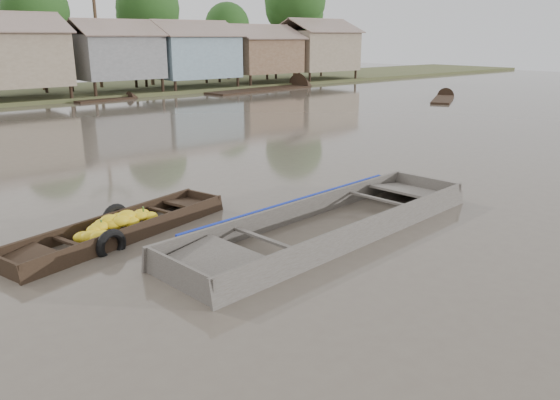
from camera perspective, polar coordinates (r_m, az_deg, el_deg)
ground at (r=10.58m, az=1.96°, el=-4.95°), size 120.00×120.00×0.00m
riverbank at (r=40.34m, az=-26.99°, el=13.77°), size 120.00×12.47×10.22m
banana_boat at (r=11.61m, az=-16.51°, el=-3.02°), size 5.16×2.46×0.71m
viewer_boat at (r=11.44m, az=5.22°, el=-2.98°), size 7.91×2.72×0.62m
distant_boats at (r=34.50m, az=-17.36°, el=9.36°), size 48.01×16.07×0.35m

